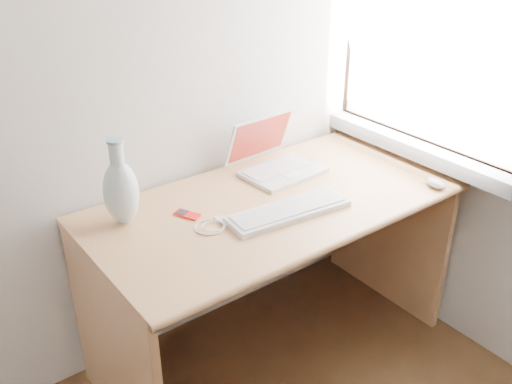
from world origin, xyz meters
TOP-DOWN VIEW (x-y plane):
  - window at (1.72, 1.30)m, footprint 0.11×0.99m
  - desk at (1.01, 1.46)m, footprint 1.39×0.69m
  - laptop at (1.17, 1.57)m, footprint 0.33×0.28m
  - external_keyboard at (0.98, 1.26)m, footprint 0.46×0.18m
  - mouse at (1.57, 1.08)m, footprint 0.07×0.10m
  - ipod at (0.69, 1.47)m, footprint 0.08×0.10m
  - cable_coil at (0.71, 1.35)m, footprint 0.13×0.13m
  - remote at (0.77, 1.36)m, footprint 0.03×0.07m
  - vase at (0.50, 1.56)m, footprint 0.12×0.12m

SIDE VIEW (x-z plane):
  - desk at x=1.01m, z-range 0.16..0.89m
  - remote at x=0.77m, z-range 0.73..0.74m
  - cable_coil at x=0.71m, z-range 0.73..0.74m
  - ipod at x=0.69m, z-range 0.73..0.74m
  - external_keyboard at x=0.98m, z-range 0.73..0.76m
  - mouse at x=1.57m, z-range 0.73..0.76m
  - laptop at x=1.17m, z-range 0.68..0.89m
  - vase at x=0.50m, z-range 0.70..1.01m
  - window at x=1.72m, z-range 0.72..1.83m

